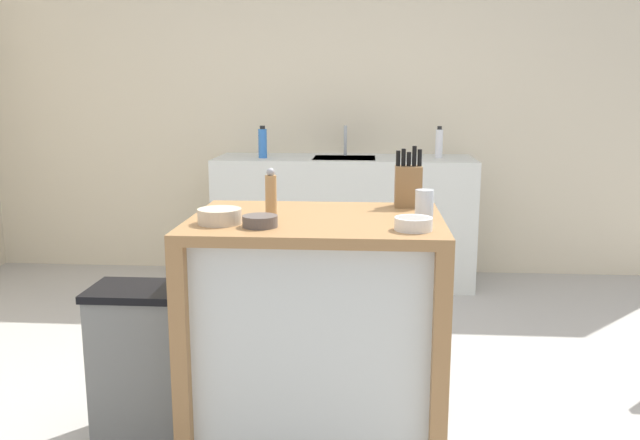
% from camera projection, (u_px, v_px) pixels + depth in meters
% --- Properties ---
extents(ground_plane, '(6.54, 6.54, 0.00)m').
position_uv_depth(ground_plane, '(310.00, 421.00, 2.85)').
color(ground_plane, '#ADA8A0').
rests_on(ground_plane, ground).
extents(wall_back, '(5.54, 0.10, 2.60)m').
position_uv_depth(wall_back, '(338.00, 103.00, 5.03)').
color(wall_back, beige).
rests_on(wall_back, ground).
extents(kitchen_island, '(0.96, 0.72, 0.92)m').
position_uv_depth(kitchen_island, '(316.00, 318.00, 2.61)').
color(kitchen_island, '#9E7042').
rests_on(kitchen_island, ground).
extents(knife_block, '(0.11, 0.09, 0.25)m').
position_uv_depth(knife_block, '(408.00, 185.00, 2.74)').
color(knife_block, olive).
rests_on(knife_block, kitchen_island).
extents(bowl_stoneware_deep, '(0.13, 0.13, 0.04)m').
position_uv_depth(bowl_stoneware_deep, '(260.00, 221.00, 2.35)').
color(bowl_stoneware_deep, '#564C47').
rests_on(bowl_stoneware_deep, kitchen_island).
extents(bowl_ceramic_small, '(0.13, 0.13, 0.05)m').
position_uv_depth(bowl_ceramic_small, '(413.00, 223.00, 2.29)').
color(bowl_ceramic_small, silver).
rests_on(bowl_ceramic_small, kitchen_island).
extents(bowl_ceramic_wide, '(0.16, 0.16, 0.05)m').
position_uv_depth(bowl_ceramic_wide, '(220.00, 216.00, 2.41)').
color(bowl_ceramic_wide, beige).
rests_on(bowl_ceramic_wide, kitchen_island).
extents(drinking_cup, '(0.07, 0.07, 0.11)m').
position_uv_depth(drinking_cup, '(424.00, 204.00, 2.51)').
color(drinking_cup, silver).
rests_on(drinking_cup, kitchen_island).
extents(pepper_grinder, '(0.04, 0.04, 0.19)m').
position_uv_depth(pepper_grinder, '(271.00, 193.00, 2.54)').
color(pepper_grinder, '#AD7F4C').
rests_on(pepper_grinder, kitchen_island).
extents(trash_bin, '(0.36, 0.28, 0.63)m').
position_uv_depth(trash_bin, '(139.00, 361.00, 2.68)').
color(trash_bin, slate).
rests_on(trash_bin, ground).
extents(sink_counter, '(1.85, 0.60, 0.92)m').
position_uv_depth(sink_counter, '(344.00, 220.00, 4.85)').
color(sink_counter, silver).
rests_on(sink_counter, ground).
extents(sink_faucet, '(0.02, 0.02, 0.22)m').
position_uv_depth(sink_faucet, '(345.00, 141.00, 4.87)').
color(sink_faucet, '#B7BCC1').
rests_on(sink_faucet, sink_counter).
extents(bottle_dish_soap, '(0.05, 0.05, 0.22)m').
position_uv_depth(bottle_dish_soap, '(439.00, 143.00, 4.72)').
color(bottle_dish_soap, white).
rests_on(bottle_dish_soap, sink_counter).
extents(bottle_spray_cleaner, '(0.06, 0.06, 0.23)m').
position_uv_depth(bottle_spray_cleaner, '(263.00, 143.00, 4.70)').
color(bottle_spray_cleaner, blue).
rests_on(bottle_spray_cleaner, sink_counter).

